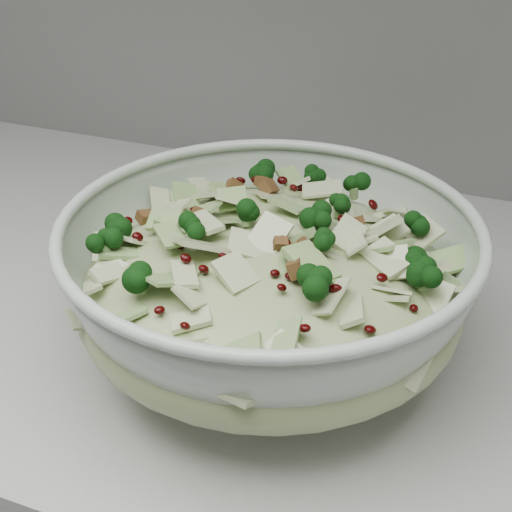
{
  "coord_description": "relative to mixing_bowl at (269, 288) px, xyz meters",
  "views": [
    {
      "loc": [
        -0.26,
        1.16,
        1.28
      ],
      "look_at": [
        -0.43,
        1.6,
        0.99
      ],
      "focal_mm": 50.0,
      "sensor_mm": 36.0,
      "label": 1
    }
  ],
  "objects": [
    {
      "name": "mixing_bowl",
      "position": [
        0.0,
        0.0,
        0.0
      ],
      "size": [
        0.4,
        0.4,
        0.13
      ],
      "rotation": [
        0.0,
        0.0,
        -0.3
      ],
      "color": "#B2C4B3",
      "rests_on": "counter"
    },
    {
      "name": "salad",
      "position": [
        0.0,
        0.0,
        0.02
      ],
      "size": [
        0.41,
        0.41,
        0.13
      ],
      "rotation": [
        0.0,
        0.0,
        -0.59
      ],
      "color": "#AFBC81",
      "rests_on": "mixing_bowl"
    }
  ]
}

